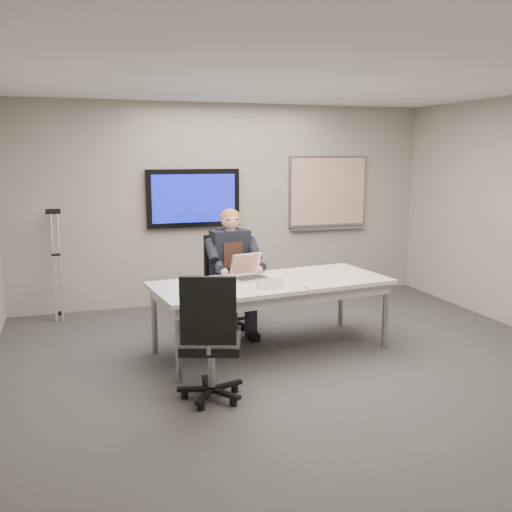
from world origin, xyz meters
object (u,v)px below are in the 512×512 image
object	(u,v)px
laptop	(248,272)
seated_person	(235,284)
conference_table	(271,289)
office_chair_far	(228,298)
office_chair_near	(211,362)

from	to	relation	value
laptop	seated_person	bearing A→B (deg)	74.93
conference_table	laptop	size ratio (longest dim) A/B	6.04
office_chair_far	seated_person	distance (m)	0.36
conference_table	laptop	distance (m)	0.33
office_chair_near	seated_person	world-z (taller)	seated_person
conference_table	office_chair_far	distance (m)	1.10
conference_table	seated_person	distance (m)	0.78
office_chair_far	office_chair_near	distance (m)	2.19
office_chair_far	seated_person	world-z (taller)	seated_person
office_chair_far	conference_table	bearing A→B (deg)	-89.26
laptop	office_chair_far	bearing A→B (deg)	75.47
seated_person	office_chair_near	bearing A→B (deg)	-115.22
office_chair_near	seated_person	distance (m)	1.96
office_chair_far	seated_person	xyz separation A→B (m)	(0.01, -0.27, 0.24)
conference_table	office_chair_far	world-z (taller)	office_chair_far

